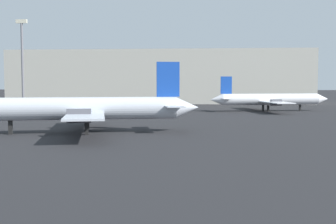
% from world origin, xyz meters
% --- Properties ---
extents(airplane_on_taxiway, '(28.77, 22.75, 8.36)m').
position_xyz_m(airplane_on_taxiway, '(-17.95, 40.36, 2.86)').
color(airplane_on_taxiway, silver).
rests_on(airplane_on_taxiway, ground_plane).
extents(airplane_distant, '(24.69, 20.96, 6.99)m').
position_xyz_m(airplane_distant, '(9.23, 80.49, 2.39)').
color(airplane_distant, white).
rests_on(airplane_distant, ground_plane).
extents(light_mast_left, '(2.40, 0.50, 19.20)m').
position_xyz_m(light_mast_left, '(-42.80, 81.90, 10.86)').
color(light_mast_left, slate).
rests_on(light_mast_left, ground_plane).
extents(terminal_building, '(83.59, 21.98, 14.64)m').
position_xyz_m(terminal_building, '(-16.84, 117.15, 7.32)').
color(terminal_building, beige).
rests_on(terminal_building, ground_plane).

